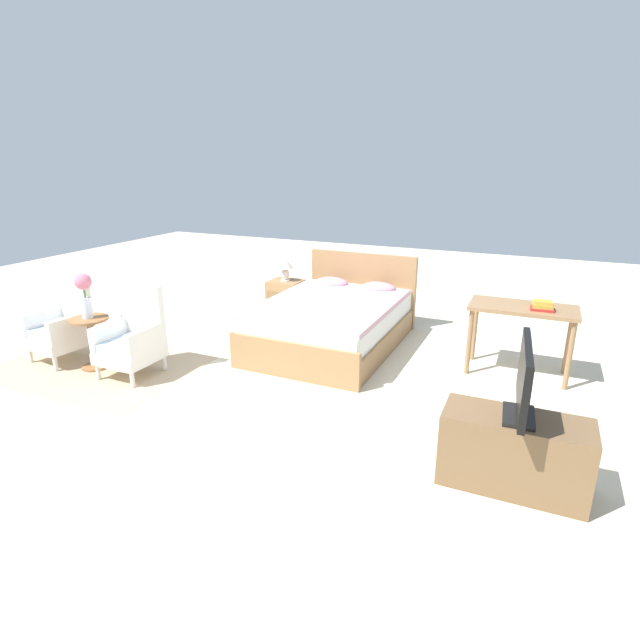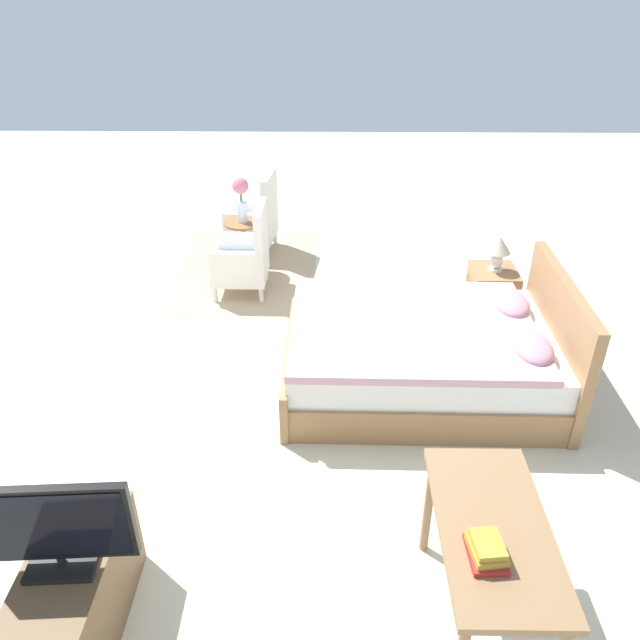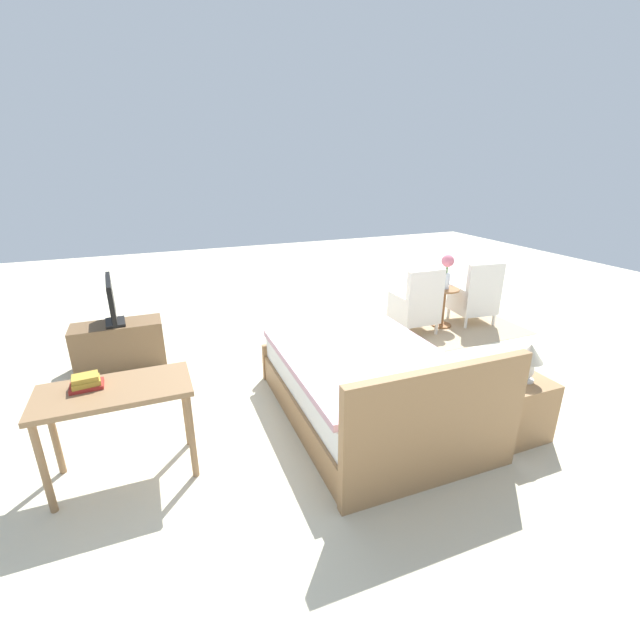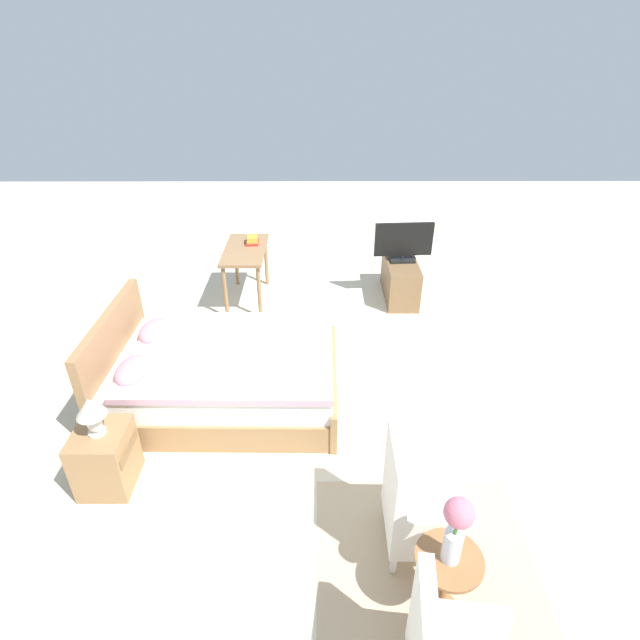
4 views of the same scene
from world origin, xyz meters
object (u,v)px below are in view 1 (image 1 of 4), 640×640
(tv_stand, at_px, (513,452))
(vanity_desk, at_px, (522,316))
(bed, at_px, (334,321))
(armchair_by_window_left, at_px, (63,326))
(nightstand, at_px, (286,299))
(table_lamp, at_px, (285,266))
(armchair_by_window_right, at_px, (133,339))
(book_stack, at_px, (542,306))
(flower_vase, at_px, (84,291))
(tv_flatscreen, at_px, (524,381))
(side_table, at_px, (91,337))

(tv_stand, height_order, vanity_desk, vanity_desk)
(bed, relative_size, armchair_by_window_left, 2.32)
(nightstand, bearing_deg, table_lamp, 90.00)
(armchair_by_window_right, relative_size, book_stack, 4.12)
(table_lamp, bearing_deg, flower_vase, -113.51)
(armchair_by_window_left, relative_size, tv_flatscreen, 1.22)
(armchair_by_window_left, bearing_deg, armchair_by_window_right, 0.02)
(flower_vase, xyz_separation_m, table_lamp, (1.06, 2.43, -0.11))
(tv_stand, xyz_separation_m, tv_flatscreen, (0.00, 0.00, 0.53))
(bed, bearing_deg, armchair_by_window_right, -134.50)
(side_table, bearing_deg, vanity_desk, 22.09)
(bed, relative_size, nightstand, 4.00)
(armchair_by_window_left, distance_m, vanity_desk, 4.94)
(flower_vase, distance_m, book_stack, 4.63)
(side_table, height_order, table_lamp, table_lamp)
(nightstand, xyz_separation_m, tv_flatscreen, (3.20, -2.77, 0.53))
(side_table, relative_size, flower_vase, 1.19)
(side_table, height_order, tv_stand, side_table)
(armchair_by_window_left, height_order, flower_vase, flower_vase)
(bed, bearing_deg, table_lamp, 144.56)
(bed, relative_size, flower_vase, 4.47)
(tv_stand, bearing_deg, table_lamp, 139.07)
(armchair_by_window_right, height_order, flower_vase, flower_vase)
(armchair_by_window_right, height_order, nightstand, armchair_by_window_right)
(armchair_by_window_right, bearing_deg, side_table, -171.55)
(armchair_by_window_right, bearing_deg, table_lamp, 76.88)
(armchair_by_window_left, bearing_deg, nightstand, 56.51)
(side_table, xyz_separation_m, vanity_desk, (4.16, 1.69, 0.27))
(armchair_by_window_left, distance_m, tv_stand, 4.77)
(armchair_by_window_left, bearing_deg, bed, 31.90)
(tv_flatscreen, bearing_deg, vanity_desk, 92.54)
(armchair_by_window_right, bearing_deg, tv_stand, -6.38)
(armchair_by_window_right, height_order, tv_flatscreen, tv_flatscreen)
(nightstand, bearing_deg, flower_vase, -113.51)
(nightstand, distance_m, table_lamp, 0.48)
(bed, distance_m, book_stack, 2.30)
(side_table, bearing_deg, tv_stand, -4.61)
(side_table, relative_size, table_lamp, 1.71)
(book_stack, bearing_deg, nightstand, 166.02)
(armchair_by_window_left, relative_size, armchair_by_window_right, 1.00)
(armchair_by_window_left, bearing_deg, side_table, -8.54)
(armchair_by_window_left, distance_m, flower_vase, 0.69)
(nightstand, bearing_deg, book_stack, -13.98)
(side_table, xyz_separation_m, tv_flatscreen, (4.25, -0.34, 0.44))
(side_table, distance_m, book_stack, 4.65)
(tv_stand, bearing_deg, vanity_desk, 92.47)
(bed, bearing_deg, vanity_desk, 0.01)
(armchair_by_window_left, bearing_deg, tv_flatscreen, -5.03)
(nightstand, distance_m, book_stack, 3.42)
(armchair_by_window_right, xyz_separation_m, book_stack, (3.83, 1.54, 0.40))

